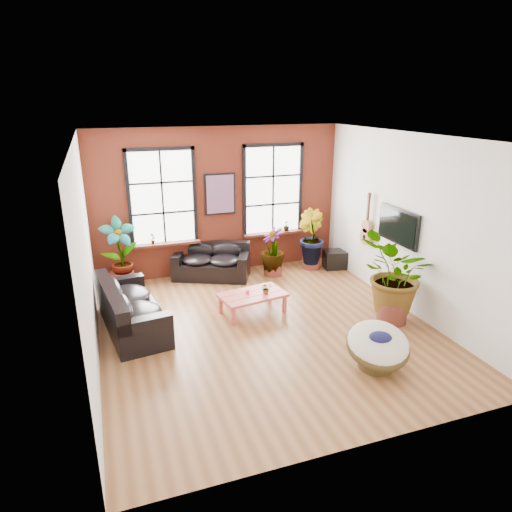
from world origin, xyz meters
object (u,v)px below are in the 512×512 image
Objects in this scene: sofa_left at (129,309)px; coffee_table at (252,296)px; sofa_back at (212,262)px; papasan_chair at (378,346)px.

coffee_table is (2.38, -0.12, -0.03)m from sofa_left.
sofa_left is (-2.10, -2.08, 0.03)m from sofa_back.
coffee_table is at bearing 131.69° from papasan_chair.
sofa_left is at bearing -111.00° from sofa_back.
papasan_chair is (3.63, -2.64, -0.01)m from sofa_left.
sofa_left reaches higher than papasan_chair.
sofa_back is 1.42× the size of coffee_table.
papasan_chair reaches higher than coffee_table.
coffee_table is 2.81m from papasan_chair.
sofa_back reaches higher than coffee_table.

